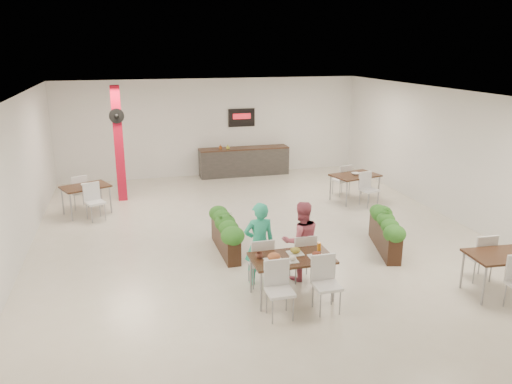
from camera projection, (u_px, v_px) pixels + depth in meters
ground at (260, 237)px, 11.42m from camera, size 12.00×12.00×0.00m
room_shell at (260, 151)px, 10.86m from camera, size 10.10×12.10×3.22m
red_column at (119, 143)px, 13.73m from camera, size 0.40×0.41×3.20m
service_counter at (244, 161)px, 16.77m from camera, size 3.00×0.64×2.20m
main_table at (291, 263)px, 8.51m from camera, size 1.40×1.62×0.92m
diner_man at (259, 244)px, 8.98m from camera, size 0.57×0.37×1.56m
diner_woman at (301, 241)px, 9.18m from camera, size 0.74×0.57×1.51m
planter_left at (225, 230)px, 10.47m from camera, size 0.43×1.75×0.91m
planter_right at (385, 228)px, 10.58m from camera, size 0.78×1.77×0.95m
side_table_a at (86, 191)px, 12.83m from camera, size 1.35×1.65×0.92m
side_table_b at (355, 179)px, 13.95m from camera, size 1.43×1.67×0.92m
side_table_c at (501, 261)px, 8.63m from camera, size 1.17×1.65×0.92m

